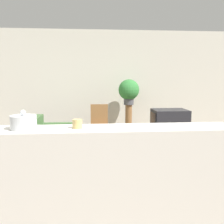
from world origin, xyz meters
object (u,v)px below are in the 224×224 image
at_px(couch, 50,145).
at_px(decorative_bowl, 23,122).
at_px(potted_plant, 129,90).
at_px(television, 169,121).
at_px(wooden_chair, 99,123).

bearing_deg(couch, decorative_bowl, -87.25).
xyz_separation_m(couch, potted_plant, (1.67, 1.27, 0.95)).
bearing_deg(television, potted_plant, 119.86).
relative_size(couch, decorative_bowl, 6.52).
xyz_separation_m(couch, television, (2.31, 0.15, 0.40)).
bearing_deg(wooden_chair, couch, -135.02).
distance_m(couch, decorative_bowl, 2.33).
height_order(television, wooden_chair, wooden_chair).
bearing_deg(potted_plant, couch, -142.72).
height_order(television, potted_plant, potted_plant).
bearing_deg(potted_plant, decorative_bowl, -114.43).
bearing_deg(potted_plant, wooden_chair, -156.09).
bearing_deg(decorative_bowl, wooden_chair, 74.80).
height_order(wooden_chair, decorative_bowl, decorative_bowl).
relative_size(potted_plant, decorative_bowl, 2.44).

